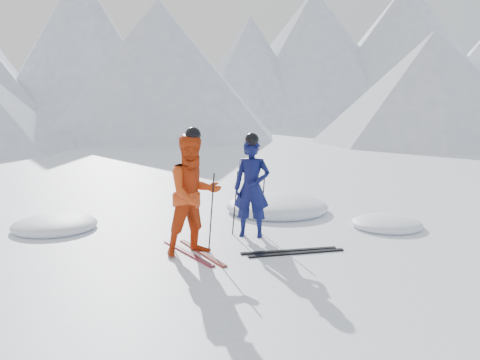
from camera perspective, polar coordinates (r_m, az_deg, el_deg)
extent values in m
plane|color=white|center=(9.54, 10.35, -6.83)|extent=(160.00, 160.00, 0.00)
cone|color=#B2BCD1|center=(50.22, -17.31, 13.94)|extent=(23.96, 23.96, 14.35)
cone|color=#B2BCD1|center=(60.16, -9.19, 12.21)|extent=(17.69, 17.69, 11.93)
cone|color=#B2BCD1|center=(52.85, 1.16, 12.18)|extent=(19.63, 19.63, 10.85)
cone|color=#B2BCD1|center=(57.06, 8.19, 13.53)|extent=(23.31, 23.31, 14.15)
cone|color=#B2BCD1|center=(59.02, 18.02, 13.39)|extent=(28.94, 28.94, 14.88)
cone|color=#B2BCD1|center=(32.32, 20.69, 9.70)|extent=(14.00, 14.00, 6.50)
cone|color=#B2BCD1|center=(34.83, -9.02, 12.14)|extent=(16.00, 16.00, 9.00)
imported|color=#0B1147|center=(9.56, 1.33, -0.91)|extent=(0.78, 0.62, 1.86)
imported|color=red|center=(8.48, -5.20, -1.66)|extent=(1.22, 1.11, 2.03)
cylinder|color=black|center=(9.73, -0.55, -2.59)|extent=(0.12, 0.09, 1.24)
cylinder|color=black|center=(9.90, 2.56, -2.40)|extent=(0.12, 0.07, 1.24)
cylinder|color=black|center=(8.79, -7.18, -3.57)|extent=(0.13, 0.10, 1.35)
cylinder|color=black|center=(8.70, -3.22, -3.63)|extent=(0.13, 0.09, 1.35)
cube|color=black|center=(8.72, -5.90, -8.15)|extent=(0.84, 1.56, 0.03)
cube|color=black|center=(8.72, -4.31, -8.12)|extent=(0.73, 1.60, 0.03)
cube|color=black|center=(8.84, 5.50, -7.91)|extent=(1.70, 0.25, 0.03)
cube|color=black|center=(8.72, 6.36, -8.16)|extent=(1.70, 0.31, 0.03)
ellipsoid|color=white|center=(10.93, -20.06, -5.18)|extent=(1.68, 1.68, 0.37)
ellipsoid|color=white|center=(10.84, 16.14, -5.11)|extent=(1.43, 1.43, 0.32)
ellipsoid|color=white|center=(11.89, 4.18, -3.51)|extent=(2.38, 2.38, 0.52)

